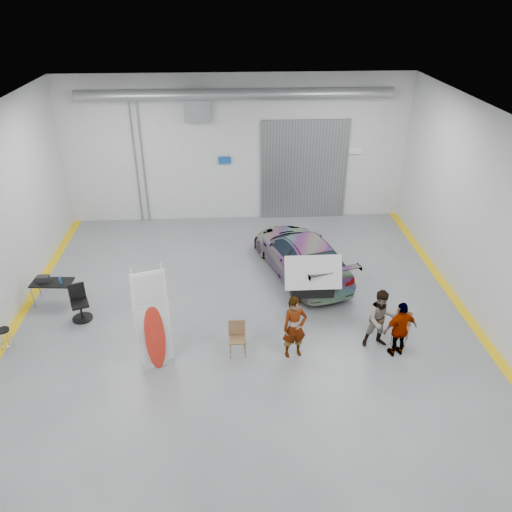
{
  "coord_description": "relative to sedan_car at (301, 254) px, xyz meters",
  "views": [
    {
      "loc": [
        -0.34,
        -11.82,
        9.03
      ],
      "look_at": [
        0.44,
        1.76,
        1.5
      ],
      "focal_mm": 35.0,
      "sensor_mm": 36.0,
      "label": 1
    }
  ],
  "objects": [
    {
      "name": "ground",
      "position": [
        -2.09,
        -3.21,
        -0.73
      ],
      "size": [
        16.0,
        16.0,
        0.0
      ],
      "primitive_type": "plane",
      "color": "slate",
      "rests_on": "ground"
    },
    {
      "name": "room_shell",
      "position": [
        -1.85,
        -0.99,
        3.34
      ],
      "size": [
        14.02,
        16.18,
        6.01
      ],
      "color": "#BBBEC0",
      "rests_on": "ground"
    },
    {
      "name": "sedan_car",
      "position": [
        0.0,
        0.0,
        0.0
      ],
      "size": [
        3.44,
        5.45,
        1.47
      ],
      "primitive_type": "imported",
      "rotation": [
        0.0,
        0.0,
        3.43
      ],
      "color": "white",
      "rests_on": "ground"
    },
    {
      "name": "person_a",
      "position": [
        -0.79,
        -4.39,
        0.19
      ],
      "size": [
        0.75,
        0.57,
        1.84
      ],
      "primitive_type": "imported",
      "rotation": [
        0.0,
        0.0,
        0.21
      ],
      "color": "#987053",
      "rests_on": "ground"
    },
    {
      "name": "person_b",
      "position": [
        1.63,
        -4.12,
        0.16
      ],
      "size": [
        0.88,
        0.68,
        1.78
      ],
      "primitive_type": "imported",
      "rotation": [
        0.0,
        0.0,
        0.02
      ],
      "color": "#537C99",
      "rests_on": "ground"
    },
    {
      "name": "person_c",
      "position": [
        2.05,
        -4.53,
        0.1
      ],
      "size": [
        1.04,
        0.61,
        1.68
      ],
      "primitive_type": "imported",
      "rotation": [
        0.0,
        0.0,
        3.38
      ],
      "color": "brown",
      "rests_on": "ground"
    },
    {
      "name": "surfboard_display",
      "position": [
        -4.52,
        -4.65,
        0.51
      ],
      "size": [
        0.85,
        0.41,
        3.08
      ],
      "rotation": [
        0.0,
        0.0,
        0.29
      ],
      "color": "white",
      "rests_on": "ground"
    },
    {
      "name": "folding_chair_near",
      "position": [
        -2.32,
        -4.26,
        -0.44
      ],
      "size": [
        0.47,
        0.49,
        0.96
      ],
      "rotation": [
        0.0,
        0.0,
        0.04
      ],
      "color": "brown",
      "rests_on": "ground"
    },
    {
      "name": "folding_chair_far",
      "position": [
        2.29,
        -4.01,
        -0.44
      ],
      "size": [
        0.59,
        0.64,
        0.93
      ],
      "rotation": [
        0.0,
        0.0,
        -0.51
      ],
      "color": "brown",
      "rests_on": "ground"
    },
    {
      "name": "shop_stool",
      "position": [
        -8.71,
        -3.74,
        -0.39
      ],
      "size": [
        0.35,
        0.35,
        0.69
      ],
      "rotation": [
        0.0,
        0.0,
        -0.31
      ],
      "color": "black",
      "rests_on": "ground"
    },
    {
      "name": "work_table",
      "position": [
        -8.11,
        -1.47,
        0.05
      ],
      "size": [
        1.3,
        0.72,
        1.02
      ],
      "rotation": [
        0.0,
        0.0,
        -0.08
      ],
      "color": "gray",
      "rests_on": "ground"
    },
    {
      "name": "office_chair",
      "position": [
        -6.99,
        -2.34,
        -0.24
      ],
      "size": [
        0.64,
        0.67,
        1.12
      ],
      "rotation": [
        0.0,
        0.0,
        0.37
      ],
      "color": "black",
      "rests_on": "ground"
    },
    {
      "name": "trunk_lid",
      "position": [
        0.0,
        -2.28,
        0.75
      ],
      "size": [
        1.71,
        1.04,
        0.04
      ],
      "primitive_type": "cube",
      "color": "silver",
      "rests_on": "sedan_car"
    }
  ]
}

